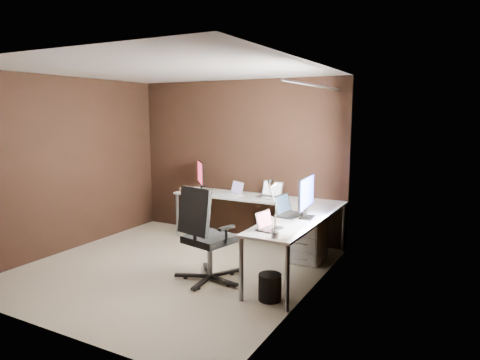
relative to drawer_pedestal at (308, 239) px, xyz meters
name	(u,v)px	position (x,y,z in m)	size (l,w,h in m)	color
room	(195,172)	(-1.09, -1.08, 0.98)	(3.60, 3.60, 2.50)	tan
desk	(265,208)	(-0.59, -0.11, 0.38)	(2.65, 2.25, 0.73)	white
drawer_pedestal	(308,239)	(0.00, 0.00, 0.00)	(0.42, 0.50, 0.60)	white
monitor_left	(201,175)	(-1.95, 0.35, 0.70)	(0.38, 0.44, 0.48)	black
monitor_right	(306,195)	(0.16, -0.55, 0.72)	(0.17, 0.62, 0.51)	black
laptop_white	(235,192)	(-1.32, 0.34, 0.47)	(0.36, 0.32, 0.20)	white
laptop_silver	(270,194)	(-0.74, 0.39, 0.48)	(0.40, 0.32, 0.24)	silver
laptop_black_big	(287,211)	(-0.10, -0.53, 0.48)	(0.31, 0.40, 0.25)	black
laptop_black_small	(267,225)	(-0.04, -1.24, 0.47)	(0.24, 0.31, 0.19)	black
book_stack	(189,190)	(-2.05, 0.15, 0.47)	(0.32, 0.30, 0.08)	tan
mouse_left	(193,192)	(-1.98, 0.15, 0.45)	(0.09, 0.05, 0.03)	black
mouse_corner	(281,200)	(-0.49, 0.22, 0.45)	(0.08, 0.05, 0.03)	black
desk_lamp	(272,201)	(0.10, -1.44, 0.79)	(0.19, 0.22, 0.58)	slate
office_chair	(207,253)	(-0.81, -1.26, 0.04)	(0.65, 0.67, 1.16)	black
wastebasket	(270,287)	(0.07, -1.40, -0.16)	(0.25, 0.25, 0.29)	black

